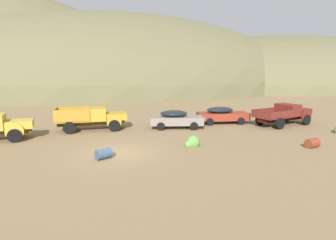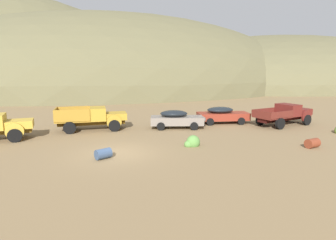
{
  "view_description": "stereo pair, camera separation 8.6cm",
  "coord_description": "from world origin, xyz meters",
  "px_view_note": "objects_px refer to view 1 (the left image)",
  "views": [
    {
      "loc": [
        -2.5,
        -16.43,
        5.03
      ],
      "look_at": [
        4.6,
        3.84,
        1.11
      ],
      "focal_mm": 29.85,
      "sensor_mm": 36.0,
      "label": 1
    },
    {
      "loc": [
        -2.42,
        -16.46,
        5.03
      ],
      "look_at": [
        4.6,
        3.84,
        1.11
      ],
      "focal_mm": 29.85,
      "sensor_mm": 36.0,
      "label": 2
    }
  ],
  "objects_px": {
    "truck_oxblood": "(287,114)",
    "car_primer_gray": "(178,119)",
    "car_rust_red": "(224,115)",
    "oil_drum_tipped": "(312,143)",
    "oil_drum_by_truck": "(104,154)",
    "truck_mustard": "(96,118)"
  },
  "relations": [
    {
      "from": "truck_mustard",
      "to": "oil_drum_by_truck",
      "type": "height_order",
      "value": "truck_mustard"
    },
    {
      "from": "oil_drum_by_truck",
      "to": "oil_drum_tipped",
      "type": "bearing_deg",
      "value": -9.29
    },
    {
      "from": "car_primer_gray",
      "to": "oil_drum_tipped",
      "type": "distance_m",
      "value": 10.45
    },
    {
      "from": "oil_drum_tipped",
      "to": "truck_oxblood",
      "type": "bearing_deg",
      "value": 59.62
    },
    {
      "from": "truck_oxblood",
      "to": "oil_drum_tipped",
      "type": "distance_m",
      "value": 7.85
    },
    {
      "from": "car_rust_red",
      "to": "oil_drum_tipped",
      "type": "xyz_separation_m",
      "value": [
        1.13,
        -9.18,
        -0.51
      ]
    },
    {
      "from": "car_rust_red",
      "to": "car_primer_gray",
      "type": "bearing_deg",
      "value": -160.07
    },
    {
      "from": "car_rust_red",
      "to": "oil_drum_by_truck",
      "type": "distance_m",
      "value": 13.86
    },
    {
      "from": "car_primer_gray",
      "to": "oil_drum_tipped",
      "type": "relative_size",
      "value": 5.12
    },
    {
      "from": "truck_oxblood",
      "to": "car_primer_gray",
      "type": "bearing_deg",
      "value": 159.37
    },
    {
      "from": "truck_mustard",
      "to": "oil_drum_by_truck",
      "type": "bearing_deg",
      "value": -87.93
    },
    {
      "from": "truck_mustard",
      "to": "oil_drum_tipped",
      "type": "bearing_deg",
      "value": -34.27
    },
    {
      "from": "truck_mustard",
      "to": "car_rust_red",
      "type": "relative_size",
      "value": 1.11
    },
    {
      "from": "car_primer_gray",
      "to": "truck_oxblood",
      "type": "xyz_separation_m",
      "value": [
        9.95,
        -1.8,
        0.18
      ]
    },
    {
      "from": "truck_mustard",
      "to": "car_rust_red",
      "type": "bearing_deg",
      "value": -0.6
    },
    {
      "from": "car_rust_red",
      "to": "oil_drum_tipped",
      "type": "distance_m",
      "value": 9.26
    },
    {
      "from": "oil_drum_by_truck",
      "to": "truck_mustard",
      "type": "bearing_deg",
      "value": 87.61
    },
    {
      "from": "truck_mustard",
      "to": "truck_oxblood",
      "type": "xyz_separation_m",
      "value": [
        16.68,
        -3.46,
        -0.02
      ]
    },
    {
      "from": "car_primer_gray",
      "to": "oil_drum_by_truck",
      "type": "bearing_deg",
      "value": -120.34
    },
    {
      "from": "truck_mustard",
      "to": "truck_oxblood",
      "type": "distance_m",
      "value": 17.04
    },
    {
      "from": "car_rust_red",
      "to": "truck_oxblood",
      "type": "bearing_deg",
      "value": -13.05
    },
    {
      "from": "truck_mustard",
      "to": "car_primer_gray",
      "type": "relative_size",
      "value": 1.17
    }
  ]
}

